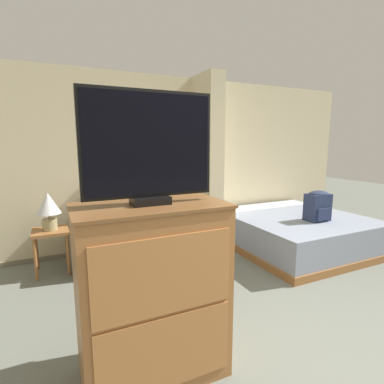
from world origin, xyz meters
The scene contains 10 objects.
wall_back centered at (0.00, 3.49, 1.29)m, with size 7.04×0.16×2.60m.
wall_partition_pillar centered at (0.52, 3.09, 1.30)m, with size 0.24×0.67×2.60m.
couch centered at (-0.65, 3.00, 0.32)m, with size 1.73×0.84×0.85m.
coffee_table centered at (-0.56, 2.12, 0.34)m, with size 0.72×0.44×0.40m.
side_table centered at (-1.72, 2.97, 0.45)m, with size 0.42×0.42×0.55m.
table_lamp centered at (-1.72, 2.97, 0.84)m, with size 0.29×0.29×0.46m.
tv_dresser centered at (-1.09, 0.84, 0.61)m, with size 0.98×0.56×1.22m.
tv centered at (-1.09, 0.84, 1.57)m, with size 0.84×0.16×0.71m.
bed centered at (1.67, 2.39, 0.26)m, with size 1.88×2.00×0.50m.
backpack centered at (1.74, 2.01, 0.73)m, with size 0.34×0.25×0.43m.
Camera 1 is at (-1.66, -0.98, 1.61)m, focal length 28.00 mm.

